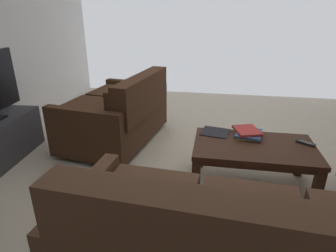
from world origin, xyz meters
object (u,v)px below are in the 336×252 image
object	(u,v)px
coffee_table	(254,151)
loose_magazine	(215,132)
tv_remote	(306,143)
book_stack	(248,133)
loveseat_near	(119,113)

from	to	relation	value
coffee_table	loose_magazine	distance (m)	0.41
coffee_table	tv_remote	bearing A→B (deg)	-168.75
tv_remote	loose_magazine	size ratio (longest dim) A/B	0.60
coffee_table	tv_remote	size ratio (longest dim) A/B	6.68
coffee_table	loose_magazine	size ratio (longest dim) A/B	4.02
coffee_table	book_stack	bearing A→B (deg)	-76.33
coffee_table	tv_remote	xyz separation A→B (m)	(-0.44, -0.09, 0.08)
coffee_table	book_stack	distance (m)	0.21
book_stack	coffee_table	bearing A→B (deg)	103.67
loveseat_near	tv_remote	world-z (taller)	loveseat_near
loose_magazine	coffee_table	bearing A→B (deg)	69.50
loveseat_near	loose_magazine	bearing A→B (deg)	156.14
tv_remote	coffee_table	bearing A→B (deg)	11.25
book_stack	loose_magazine	world-z (taller)	book_stack
loveseat_near	coffee_table	distance (m)	1.66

